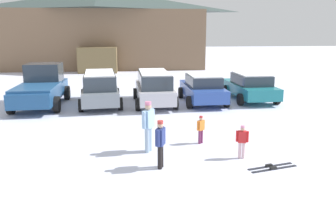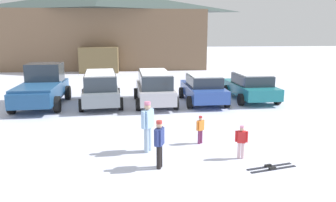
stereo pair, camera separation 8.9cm
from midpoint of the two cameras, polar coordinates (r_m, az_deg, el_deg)
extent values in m
cube|color=brown|center=(37.56, -11.02, 10.50)|extent=(21.37, 9.64, 6.03)
pyramid|color=#344340|center=(37.70, -11.28, 16.81)|extent=(21.98, 10.24, 2.26)
cube|color=brown|center=(32.10, -11.82, 7.01)|extent=(3.62, 1.84, 2.40)
cube|color=gray|center=(17.81, -11.47, 1.43)|extent=(2.19, 4.80, 0.66)
cube|color=#2D3842|center=(17.61, -11.56, 3.59)|extent=(1.88, 3.67, 0.72)
cube|color=white|center=(17.56, -11.61, 4.85)|extent=(1.76, 3.48, 0.06)
cylinder|color=black|center=(19.32, -14.28, 1.11)|extent=(0.28, 0.66, 0.64)
cylinder|color=black|center=(19.32, -8.60, 1.34)|extent=(0.28, 0.66, 0.64)
cylinder|color=black|center=(16.49, -14.73, -0.75)|extent=(0.28, 0.66, 0.64)
cylinder|color=black|center=(16.49, -8.08, -0.47)|extent=(0.28, 0.66, 0.64)
cube|color=silver|center=(17.67, -2.23, 1.61)|extent=(1.87, 4.72, 0.69)
cube|color=#2D3842|center=(17.47, -2.22, 3.81)|extent=(1.63, 3.59, 0.70)
cube|color=white|center=(17.42, -2.23, 5.05)|extent=(1.52, 3.41, 0.06)
cylinder|color=black|center=(19.10, -5.47, 1.30)|extent=(0.23, 0.64, 0.64)
cylinder|color=black|center=(19.26, 0.20, 1.44)|extent=(0.23, 0.64, 0.64)
cylinder|color=black|center=(16.26, -5.09, -0.57)|extent=(0.23, 0.64, 0.64)
cylinder|color=black|center=(16.44, 1.55, -0.39)|extent=(0.23, 0.64, 0.64)
cube|color=#2E4FA6|center=(18.12, 6.22, 1.74)|extent=(1.86, 4.35, 0.65)
cube|color=#2D3842|center=(17.81, 6.42, 3.51)|extent=(1.63, 2.27, 0.55)
cube|color=white|center=(17.77, 6.44, 4.49)|extent=(1.52, 2.16, 0.06)
cylinder|color=black|center=(19.29, 2.46, 1.45)|extent=(0.23, 0.64, 0.64)
cylinder|color=black|center=(19.69, 8.12, 1.56)|extent=(0.23, 0.64, 0.64)
cylinder|color=black|center=(16.69, 3.92, -0.23)|extent=(0.23, 0.64, 0.64)
cylinder|color=black|center=(17.16, 10.39, -0.06)|extent=(0.23, 0.64, 0.64)
cube|color=teal|center=(19.34, 14.20, 2.05)|extent=(1.99, 4.53, 0.61)
cube|color=#2D3842|center=(19.05, 14.54, 3.66)|extent=(1.72, 2.37, 0.55)
cube|color=white|center=(19.01, 14.59, 4.58)|extent=(1.60, 2.25, 0.06)
cylinder|color=black|center=(20.35, 10.06, 1.83)|extent=(0.23, 0.64, 0.64)
cylinder|color=black|center=(21.05, 15.37, 1.92)|extent=(0.23, 0.64, 0.64)
cylinder|color=black|center=(17.76, 12.72, 0.25)|extent=(0.23, 0.64, 0.64)
cylinder|color=black|center=(18.55, 18.65, 0.40)|extent=(0.23, 0.64, 0.64)
cube|color=navy|center=(18.36, -21.00, 1.49)|extent=(2.07, 5.29, 0.70)
cube|color=#2D3842|center=(19.25, -20.50, 4.61)|extent=(1.82, 1.72, 1.05)
cube|color=#255488|center=(17.42, -21.77, 2.27)|extent=(2.00, 2.93, 0.12)
cylinder|color=black|center=(20.18, -22.84, 1.22)|extent=(0.28, 0.81, 0.80)
cylinder|color=black|center=(19.73, -16.92, 1.41)|extent=(0.28, 0.81, 0.80)
cylinder|color=black|center=(17.22, -25.49, -0.73)|extent=(0.28, 0.81, 0.80)
cylinder|color=black|center=(16.69, -18.59, -0.55)|extent=(0.28, 0.81, 0.80)
cylinder|color=black|center=(9.56, -1.10, -9.46)|extent=(0.13, 0.13, 0.69)
cylinder|color=black|center=(9.43, -1.38, -9.79)|extent=(0.13, 0.13, 0.69)
cube|color=navy|center=(9.29, -1.25, -6.24)|extent=(0.32, 0.39, 0.49)
cylinder|color=navy|center=(9.48, -0.85, -5.78)|extent=(0.09, 0.09, 0.46)
cylinder|color=navy|center=(9.10, -1.67, -6.57)|extent=(0.09, 0.09, 0.46)
sphere|color=tan|center=(9.19, -1.26, -4.27)|extent=(0.18, 0.18, 0.18)
cylinder|color=#BA3935|center=(9.17, -1.26, -3.70)|extent=(0.17, 0.17, 0.08)
cylinder|color=#99B1CA|center=(10.64, -3.54, -6.85)|extent=(0.15, 0.15, 0.82)
cylinder|color=#99B1CA|center=(10.79, -3.03, -6.58)|extent=(0.15, 0.15, 0.82)
cube|color=#95BDE3|center=(10.51, -3.33, -3.10)|extent=(0.42, 0.47, 0.58)
cylinder|color=#95BDE3|center=(10.30, -4.07, -3.34)|extent=(0.11, 0.11, 0.55)
cylinder|color=#95BDE3|center=(10.72, -2.62, -2.71)|extent=(0.11, 0.11, 0.55)
sphere|color=tan|center=(10.42, -3.35, -1.00)|extent=(0.21, 0.21, 0.21)
cylinder|color=pink|center=(10.39, -3.36, -0.39)|extent=(0.20, 0.20, 0.10)
cylinder|color=beige|center=(10.45, 13.12, -8.40)|extent=(0.09, 0.09, 0.51)
cylinder|color=beige|center=(10.44, 12.49, -8.39)|extent=(0.09, 0.09, 0.51)
cube|color=red|center=(10.30, 12.92, -6.10)|extent=(0.28, 0.21, 0.36)
cylinder|color=red|center=(10.31, 13.82, -6.08)|extent=(0.07, 0.07, 0.35)
cylinder|color=red|center=(10.29, 12.03, -6.02)|extent=(0.07, 0.07, 0.35)
sphere|color=tan|center=(10.23, 12.98, -4.78)|extent=(0.13, 0.13, 0.13)
cylinder|color=pink|center=(10.21, 13.00, -4.40)|extent=(0.13, 0.13, 0.06)
cylinder|color=#6E2C54|center=(11.60, 6.03, -6.16)|extent=(0.09, 0.09, 0.49)
cylinder|color=#6E2C54|center=(11.53, 5.65, -6.27)|extent=(0.09, 0.09, 0.49)
cube|color=orange|center=(11.44, 5.88, -4.24)|extent=(0.28, 0.25, 0.34)
cylinder|color=orange|center=(11.54, 6.42, -4.06)|extent=(0.07, 0.07, 0.33)
cylinder|color=orange|center=(11.33, 5.34, -4.33)|extent=(0.07, 0.07, 0.33)
sphere|color=tan|center=(11.38, 5.91, -3.11)|extent=(0.12, 0.12, 0.12)
cylinder|color=#B9302E|center=(11.36, 5.91, -2.78)|extent=(0.12, 0.12, 0.06)
cube|color=#20222A|center=(10.13, 17.49, -10.83)|extent=(1.46, 0.42, 0.02)
cube|color=black|center=(10.08, 17.27, -10.67)|extent=(0.21, 0.12, 0.06)
cube|color=#20222A|center=(9.98, 18.18, -11.22)|extent=(1.46, 0.42, 0.02)
cube|color=black|center=(9.94, 17.96, -11.06)|extent=(0.21, 0.12, 0.06)
camera|label=1|loc=(0.04, -89.82, 0.04)|focal=35.00mm
camera|label=2|loc=(0.04, 90.18, -0.04)|focal=35.00mm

